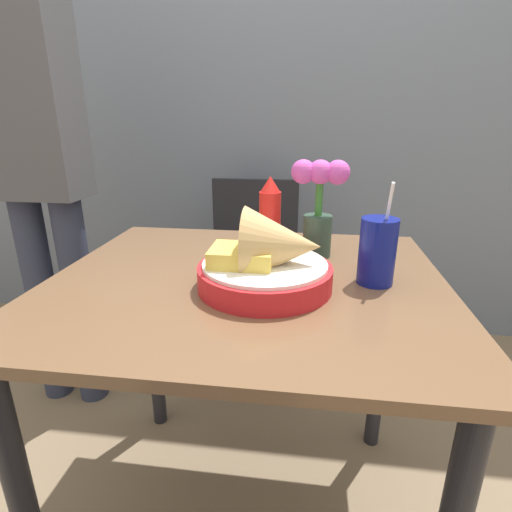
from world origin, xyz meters
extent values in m
cube|color=slate|center=(0.00, 1.22, 1.30)|extent=(7.00, 0.06, 2.60)
cube|color=brown|center=(0.00, 0.00, 0.75)|extent=(0.92, 0.80, 0.02)
cylinder|color=black|center=(-0.40, 0.34, 0.37)|extent=(0.05, 0.05, 0.74)
cylinder|color=black|center=(0.40, 0.34, 0.37)|extent=(0.05, 0.05, 0.74)
cylinder|color=black|center=(-0.29, 0.59, 0.22)|extent=(0.03, 0.03, 0.43)
cylinder|color=black|center=(0.07, 0.59, 0.22)|extent=(0.03, 0.03, 0.43)
cylinder|color=black|center=(-0.29, 0.95, 0.22)|extent=(0.03, 0.03, 0.43)
cylinder|color=black|center=(0.07, 0.95, 0.22)|extent=(0.03, 0.03, 0.43)
cube|color=black|center=(-0.11, 0.77, 0.44)|extent=(0.40, 0.40, 0.02)
cube|color=black|center=(-0.11, 0.96, 0.65)|extent=(0.40, 0.03, 0.39)
cylinder|color=red|center=(0.05, -0.05, 0.78)|extent=(0.29, 0.29, 0.05)
cylinder|color=white|center=(0.05, -0.05, 0.81)|extent=(0.27, 0.27, 0.01)
cone|color=tan|center=(0.08, -0.05, 0.86)|extent=(0.16, 0.16, 0.16)
cube|color=#E5C14C|center=(0.00, -0.06, 0.83)|extent=(0.13, 0.11, 0.04)
cylinder|color=red|center=(0.03, 0.19, 0.84)|extent=(0.06, 0.06, 0.17)
cone|color=red|center=(0.03, 0.19, 0.95)|extent=(0.05, 0.05, 0.04)
cylinder|color=navy|center=(0.29, 0.01, 0.83)|extent=(0.08, 0.08, 0.15)
cylinder|color=black|center=(0.29, 0.01, 0.82)|extent=(0.07, 0.07, 0.12)
cylinder|color=white|center=(0.30, 0.01, 0.90)|extent=(0.01, 0.06, 0.18)
cylinder|color=#2D4738|center=(0.16, 0.18, 0.81)|extent=(0.08, 0.08, 0.11)
cylinder|color=#33722D|center=(0.16, 0.18, 0.92)|extent=(0.02, 0.02, 0.10)
sphere|color=#D14CB2|center=(0.16, 0.18, 0.98)|extent=(0.06, 0.06, 0.06)
sphere|color=#D14CB2|center=(0.12, 0.18, 0.98)|extent=(0.06, 0.06, 0.06)
sphere|color=#D14CB2|center=(0.21, 0.18, 0.98)|extent=(0.06, 0.06, 0.06)
cylinder|color=#2D3347|center=(-0.89, 0.45, 0.42)|extent=(0.11, 0.11, 0.84)
cylinder|color=#2D3347|center=(-0.73, 0.45, 0.42)|extent=(0.11, 0.11, 0.84)
cube|color=#4C4C51|center=(-0.81, 0.45, 1.19)|extent=(0.32, 0.18, 0.70)
camera|label=1|loc=(0.14, -0.85, 1.12)|focal=28.00mm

